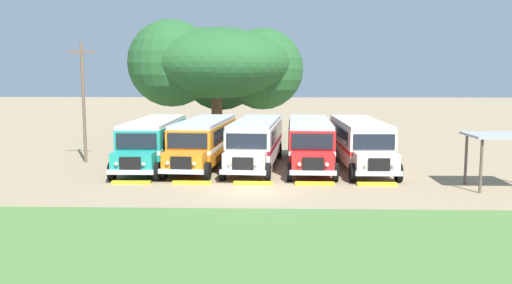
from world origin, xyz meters
The scene contains 15 objects.
ground_plane centered at (0.00, 0.00, 0.00)m, with size 220.00×220.00×0.00m, color #937F60.
foreground_grass_strip centered at (0.00, -9.08, 0.00)m, with size 80.00×10.91×0.01m, color #4C7538.
parked_bus_slot_0 centered at (-6.36, 7.06, 1.58)m, with size 2.74×10.85×2.82m.
parked_bus_slot_1 centered at (-3.26, 7.26, 1.58)m, with size 3.45×10.96×2.82m.
parked_bus_slot_2 centered at (-0.03, 7.14, 1.58)m, with size 3.48×10.96×2.82m.
parked_bus_slot_3 centered at (3.28, 7.16, 1.58)m, with size 3.01×10.88×2.82m.
parked_bus_slot_4 centered at (6.33, 7.06, 1.58)m, with size 2.80×10.85×2.82m.
curb_wheelstop_0 centered at (-6.30, 1.34, 0.07)m, with size 2.00×0.36×0.15m, color yellow.
curb_wheelstop_1 centered at (-3.15, 1.34, 0.07)m, with size 2.00×0.36×0.15m, color yellow.
curb_wheelstop_2 centered at (0.00, 1.34, 0.07)m, with size 2.00×0.36×0.15m, color yellow.
curb_wheelstop_3 centered at (3.15, 1.34, 0.07)m, with size 2.00×0.36×0.15m, color yellow.
curb_wheelstop_4 centered at (6.30, 1.34, 0.07)m, with size 2.00×0.36×0.15m, color yellow.
broad_shade_tree centered at (-3.68, 20.10, 6.38)m, with size 14.41×13.29×10.08m.
utility_pole centered at (-11.05, 8.10, 4.06)m, with size 1.80×0.20×7.61m.
waiting_shelter centered at (12.37, 0.72, 2.45)m, with size 3.60×2.60×2.72m.
Camera 1 is at (0.98, -25.54, 5.58)m, focal length 37.50 mm.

